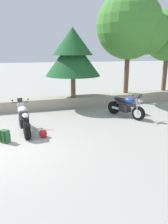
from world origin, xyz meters
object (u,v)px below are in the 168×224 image
Objects in this scene: rider_helmet at (43,134)px; motorcycle_blue_centre at (126,107)px; pine_tree_mid_left at (73,53)px; leafy_tree_mid_right at (133,27)px; rider_backpack at (5,136)px; motorcycle_white_near_left at (24,120)px.

motorcycle_blue_centre is at bearing 18.81° from rider_helmet.
pine_tree_mid_left is (-1.85, 2.60, 2.42)m from motorcycle_blue_centre.
motorcycle_blue_centre is 0.34× the size of leafy_tree_mid_right.
pine_tree_mid_left reaches higher than rider_backpack.
pine_tree_mid_left is at bearing 48.79° from motorcycle_white_near_left.
leafy_tree_mid_right is (5.75, 4.17, 4.15)m from rider_helmet.
motorcycle_white_near_left is at bearing 51.75° from rider_backpack.
rider_helmet is 0.08× the size of pine_tree_mid_left.
rider_helmet is 0.05× the size of leafy_tree_mid_right.
motorcycle_white_near_left is 1.06× the size of motorcycle_blue_centre.
motorcycle_white_near_left is 0.36× the size of leafy_tree_mid_right.
motorcycle_white_near_left is 1.05m from rider_helmet.
motorcycle_blue_centre reaches higher than rider_helmet.
motorcycle_blue_centre is 4.28m from rider_helmet.
leafy_tree_mid_right is (6.36, 3.39, 3.81)m from motorcycle_white_near_left.
motorcycle_white_near_left is 8.15m from leafy_tree_mid_right.
rider_helmet is at bearing -51.98° from motorcycle_white_near_left.
pine_tree_mid_left is 0.64× the size of leafy_tree_mid_right.
leafy_tree_mid_right is (3.56, 0.19, 1.39)m from pine_tree_mid_left.
motorcycle_white_near_left is 7.38× the size of rider_helmet.
leafy_tree_mid_right is (1.72, 2.79, 3.81)m from motorcycle_blue_centre.
leafy_tree_mid_right is at bearing 28.05° from motorcycle_white_near_left.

